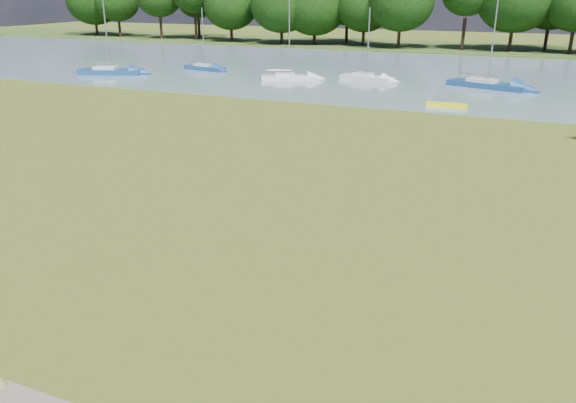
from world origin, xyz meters
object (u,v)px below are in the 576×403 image
at_px(sailboat_7, 204,66).
at_px(sailboat_8, 366,76).
at_px(kayak, 447,105).
at_px(sailboat_3, 487,83).
at_px(sailboat_4, 289,76).
at_px(sailboat_2, 110,70).

distance_m(sailboat_7, sailboat_8, 18.71).
bearing_deg(kayak, sailboat_8, 130.05).
bearing_deg(sailboat_7, kayak, -8.37).
height_order(kayak, sailboat_8, sailboat_8).
bearing_deg(sailboat_3, sailboat_4, -154.14).
height_order(kayak, sailboat_3, sailboat_3).
height_order(sailboat_3, sailboat_8, sailboat_3).
distance_m(kayak, sailboat_2, 35.64).
height_order(sailboat_2, sailboat_4, sailboat_2).
xyz_separation_m(sailboat_3, sailboat_7, (-30.03, 0.29, -0.06)).
distance_m(sailboat_3, sailboat_4, 18.72).
distance_m(sailboat_2, sailboat_4, 19.30).
relative_size(kayak, sailboat_3, 0.37).
relative_size(sailboat_2, sailboat_7, 1.34).
bearing_deg(kayak, sailboat_4, 152.87).
bearing_deg(sailboat_2, kayak, -27.25).
bearing_deg(sailboat_2, sailboat_4, -9.23).
bearing_deg(sailboat_2, sailboat_3, -10.72).
relative_size(sailboat_4, sailboat_7, 1.22).
distance_m(kayak, sailboat_4, 18.29).
distance_m(sailboat_4, sailboat_8, 7.64).
bearing_deg(sailboat_3, sailboat_8, -161.69).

